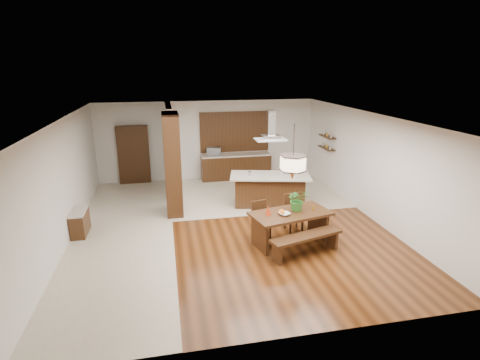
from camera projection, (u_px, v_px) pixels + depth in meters
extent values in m
plane|color=#3D1E0B|center=(229.00, 225.00, 10.11)|extent=(9.00, 9.00, 0.00)
cube|color=white|center=(228.00, 117.00, 9.26)|extent=(8.00, 9.00, 0.04)
cube|color=silver|center=(208.00, 140.00, 13.90)|extent=(8.00, 0.04, 2.90)
cube|color=silver|center=(281.00, 257.00, 5.47)|extent=(8.00, 0.04, 2.90)
cube|color=silver|center=(64.00, 183.00, 8.92)|extent=(0.04, 9.00, 2.90)
cube|color=silver|center=(370.00, 165.00, 10.45)|extent=(0.04, 9.00, 2.90)
cube|color=beige|center=(124.00, 233.00, 9.59)|extent=(2.50, 9.00, 0.01)
cube|color=beige|center=(253.00, 192.00, 12.69)|extent=(5.50, 4.00, 0.01)
cube|color=#37200D|center=(228.00, 118.00, 9.26)|extent=(8.00, 9.00, 0.02)
cube|color=black|center=(173.00, 165.00, 10.54)|extent=(0.45, 1.00, 2.90)
cube|color=silver|center=(171.00, 149.00, 12.51)|extent=(0.18, 2.40, 2.90)
cube|color=black|center=(80.00, 222.00, 9.48)|extent=(0.37, 0.88, 0.63)
cube|color=black|center=(134.00, 155.00, 13.41)|extent=(1.10, 0.20, 2.10)
cube|color=black|center=(236.00, 167.00, 14.10)|extent=(2.60, 0.60, 0.90)
cube|color=beige|center=(236.00, 155.00, 13.96)|extent=(2.60, 0.62, 0.05)
cube|color=#9E5C2F|center=(235.00, 132.00, 13.96)|extent=(2.60, 0.08, 1.50)
cube|color=black|center=(326.00, 148.00, 12.87)|extent=(0.26, 0.90, 0.04)
cube|color=black|center=(327.00, 137.00, 12.76)|extent=(0.26, 0.90, 0.04)
cube|color=black|center=(291.00, 214.00, 8.89)|extent=(2.05, 1.34, 0.06)
cube|color=black|center=(260.00, 235.00, 8.68)|extent=(0.25, 0.75, 0.72)
cube|color=black|center=(318.00, 223.00, 9.33)|extent=(0.25, 0.75, 0.72)
imported|color=#2C6D24|center=(297.00, 200.00, 8.93)|extent=(0.51, 0.45, 0.54)
imported|color=beige|center=(285.00, 214.00, 8.71)|extent=(0.32, 0.32, 0.06)
cone|color=#AB290C|center=(268.00, 210.00, 8.72)|extent=(0.18, 0.18, 0.22)
cylinder|color=gold|center=(313.00, 208.00, 8.99)|extent=(0.08, 0.08, 0.11)
cube|color=black|center=(269.00, 191.00, 11.41)|extent=(2.19, 1.22, 0.93)
cube|color=beige|center=(270.00, 176.00, 11.21)|extent=(2.55, 1.54, 0.05)
imported|color=silver|center=(282.00, 173.00, 11.22)|extent=(0.14, 0.14, 0.10)
imported|color=silver|center=(214.00, 151.00, 13.76)|extent=(0.55, 0.42, 0.28)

